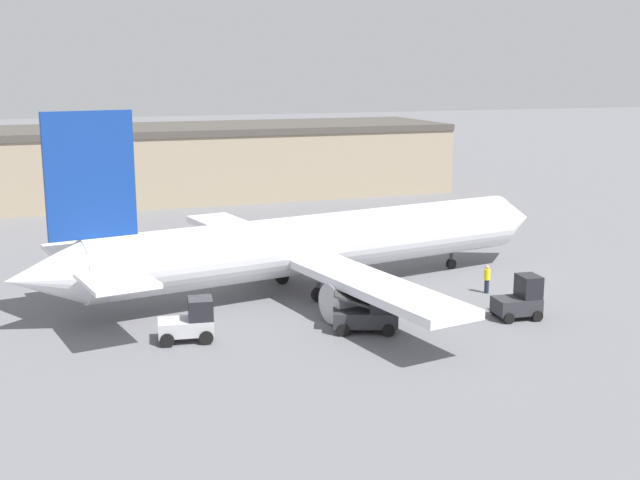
% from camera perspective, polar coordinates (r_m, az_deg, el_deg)
% --- Properties ---
extents(ground_plane, '(400.00, 400.00, 0.00)m').
position_cam_1_polar(ground_plane, '(52.19, 0.00, -3.51)').
color(ground_plane, slate).
extents(terminal_building, '(60.87, 15.70, 7.90)m').
position_cam_1_polar(terminal_building, '(90.68, -10.21, 5.50)').
color(terminal_building, gray).
rests_on(terminal_building, ground_plane).
extents(airplane, '(37.34, 31.15, 11.85)m').
position_cam_1_polar(airplane, '(50.97, -0.98, -0.39)').
color(airplane, white).
rests_on(airplane, ground_plane).
extents(ground_crew_worker, '(0.40, 0.40, 1.82)m').
position_cam_1_polar(ground_crew_worker, '(52.14, 11.79, -2.68)').
color(ground_crew_worker, '#1E2338').
rests_on(ground_crew_worker, ground_plane).
extents(baggage_tug, '(3.06, 2.32, 2.26)m').
position_cam_1_polar(baggage_tug, '(42.83, -9.19, -5.74)').
color(baggage_tug, '#B2B2B7').
rests_on(baggage_tug, ground_plane).
extents(belt_loader_truck, '(3.82, 2.84, 2.37)m').
position_cam_1_polar(belt_loader_truck, '(43.70, 3.62, -5.14)').
color(belt_loader_truck, '#2D2D33').
rests_on(belt_loader_truck, ground_plane).
extents(pushback_tug, '(2.68, 2.16, 2.49)m').
position_cam_1_polar(pushback_tug, '(47.39, 14.07, -4.12)').
color(pushback_tug, '#2D2D33').
rests_on(pushback_tug, ground_plane).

